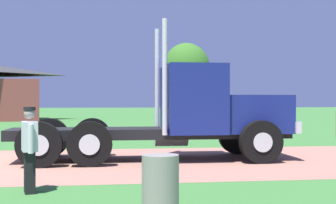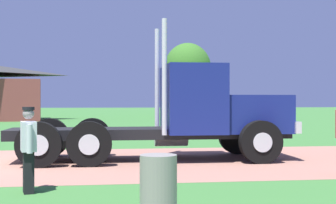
% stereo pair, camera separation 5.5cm
% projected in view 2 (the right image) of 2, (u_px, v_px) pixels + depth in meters
% --- Properties ---
extents(truck_foreground_white, '(7.95, 2.63, 3.86)m').
position_uv_depth(truck_foreground_white, '(190.00, 115.00, 13.30)').
color(truck_foreground_white, black).
rests_on(truck_foreground_white, ground_plane).
extents(visitor_by_barrel, '(0.36, 0.66, 1.57)m').
position_uv_depth(visitor_by_barrel, '(28.00, 146.00, 8.46)').
color(visitor_by_barrel, silver).
rests_on(visitor_by_barrel, ground_plane).
extents(steel_barrel, '(0.55, 0.55, 0.89)m').
position_uv_depth(steel_barrel, '(158.00, 185.00, 6.80)').
color(steel_barrel, gray).
rests_on(steel_barrel, ground_plane).
extents(tree_far_right, '(4.96, 4.96, 7.76)m').
position_uv_depth(tree_far_right, '(188.00, 69.00, 48.80)').
color(tree_far_right, '#513823').
rests_on(tree_far_right, ground_plane).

